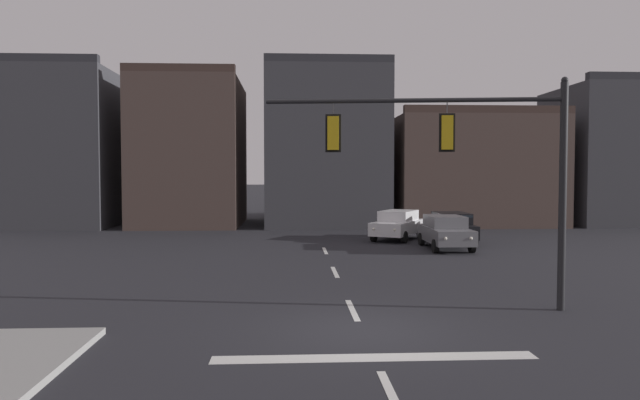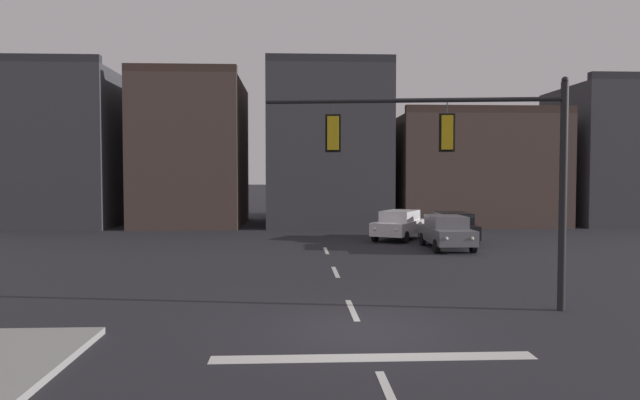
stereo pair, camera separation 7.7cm
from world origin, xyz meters
The scene contains 8 objects.
ground_plane centered at (0.00, 0.00, 0.00)m, with size 400.00×400.00×0.00m, color #232328.
stop_bar_paint centered at (0.00, -2.00, 0.00)m, with size 6.40×0.50×0.01m, color silver.
lane_centreline centered at (0.00, 2.00, 0.00)m, with size 0.16×26.40×0.01m.
signal_mast_near_side centered at (3.11, 2.02, 4.17)m, with size 7.91×1.14×6.15m.
car_lot_nearside centered at (4.31, 18.50, 0.86)m, with size 3.71×4.72×1.61m.
car_lot_middle centered at (6.82, 16.81, 0.86)m, with size 2.01×4.50×1.61m.
car_lot_farside centered at (5.87, 14.42, 0.86)m, with size 1.95×4.47×1.61m.
building_row centered at (2.70, 29.54, 4.85)m, with size 47.06×13.42×11.35m.
Camera 1 is at (-1.65, -13.13, 3.59)m, focal length 32.46 mm.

